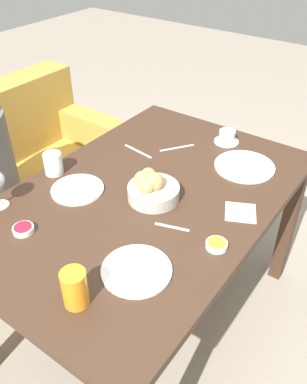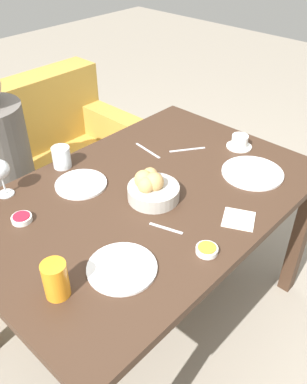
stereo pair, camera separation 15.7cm
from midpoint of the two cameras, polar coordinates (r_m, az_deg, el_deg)
ground_plane at (r=2.16m, az=1.47°, el=-17.00°), size 10.00×10.00×0.00m
dining_table at (r=1.67m, az=1.83°, el=-2.99°), size 1.40×0.94×0.78m
couch at (r=2.50m, az=-17.45°, el=-0.31°), size 1.57×0.70×0.87m
seated_person at (r=2.25m, az=-18.38°, el=0.55°), size 0.34×0.45×1.15m
bread_basket at (r=1.56m, az=2.64°, el=0.43°), size 0.20×0.20×0.12m
plate_near_left at (r=1.30m, az=-0.98°, el=-10.77°), size 0.23×0.23×0.01m
plate_near_right at (r=1.79m, az=16.18°, el=2.53°), size 0.26×0.26×0.01m
plate_far_center at (r=1.67m, az=-7.51°, el=1.02°), size 0.21×0.21×0.01m
juice_glass at (r=1.21m, az=-9.93°, el=-12.20°), size 0.08×0.08×0.12m
water_tumbler at (r=1.78m, az=-10.35°, el=4.75°), size 0.08×0.08×0.09m
wine_glass at (r=1.62m, az=-18.21°, el=2.78°), size 0.08×0.08×0.16m
coffee_cup at (r=1.96m, az=14.26°, el=6.76°), size 0.12×0.12×0.06m
jam_bowl_berry at (r=1.52m, az=-15.25°, el=-3.71°), size 0.07×0.07×0.02m
jam_bowl_honey at (r=1.38m, az=10.78°, el=-8.10°), size 0.07×0.07×0.02m
fork_silver at (r=1.91m, az=7.13°, el=5.85°), size 0.15×0.11×0.00m
knife_silver at (r=1.89m, az=1.57°, el=5.76°), size 0.03×0.17×0.00m
spoon_coffee at (r=1.45m, az=4.87°, el=-5.23°), size 0.05×0.13×0.00m
napkin at (r=1.53m, az=14.76°, el=-3.83°), size 0.15×0.15×0.00m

